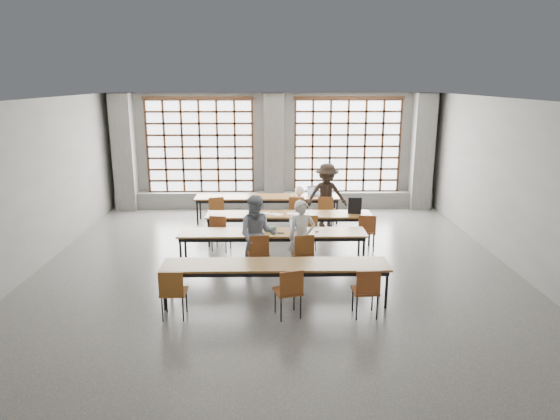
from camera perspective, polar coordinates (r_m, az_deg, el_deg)
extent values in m
plane|color=#4D4D4B|center=(10.52, -0.54, -6.93)|extent=(11.00, 11.00, 0.00)
plane|color=silver|center=(9.79, -0.59, 12.48)|extent=(11.00, 11.00, 0.00)
plane|color=slate|center=(15.43, -0.70, 6.75)|extent=(10.00, 0.00, 10.00)
plane|color=slate|center=(4.78, -0.09, -11.68)|extent=(10.00, 0.00, 10.00)
plane|color=slate|center=(11.16, -27.19, 2.06)|extent=(0.00, 11.00, 11.00)
plane|color=slate|center=(11.22, 25.92, 2.27)|extent=(0.00, 11.00, 11.00)
cube|color=#5A5A57|center=(15.79, -17.36, 6.27)|extent=(0.60, 0.55, 3.50)
cube|color=#5A5A57|center=(15.16, -0.70, 6.60)|extent=(0.60, 0.55, 3.50)
cube|color=#5A5A57|center=(15.83, 15.92, 6.39)|extent=(0.60, 0.55, 3.50)
cube|color=white|center=(15.55, -9.09, 7.19)|extent=(3.20, 0.02, 2.80)
cube|color=black|center=(15.47, -9.13, 7.15)|extent=(3.20, 0.05, 2.80)
cube|color=black|center=(15.72, -8.92, 1.90)|extent=(3.32, 0.07, 0.10)
cube|color=black|center=(15.35, -9.36, 12.52)|extent=(3.32, 0.07, 0.10)
cube|color=white|center=(15.57, 7.67, 7.25)|extent=(3.20, 0.02, 2.80)
cube|color=black|center=(15.49, 7.72, 7.21)|extent=(3.20, 0.05, 2.80)
cube|color=black|center=(15.74, 7.54, 1.97)|extent=(3.32, 0.07, 0.10)
cube|color=black|center=(15.37, 7.90, 12.57)|extent=(3.32, 0.07, 0.10)
cube|color=#5A5A57|center=(15.51, -0.68, 1.15)|extent=(9.80, 0.35, 0.50)
cube|color=brown|center=(13.89, -1.46, 1.50)|extent=(4.00, 0.70, 0.04)
cube|color=black|center=(13.91, -1.46, 1.26)|extent=(3.90, 0.64, 0.08)
cylinder|color=black|center=(13.85, -9.43, -0.30)|extent=(0.05, 0.05, 0.69)
cylinder|color=black|center=(14.41, -9.10, 0.30)|extent=(0.05, 0.05, 0.69)
cylinder|color=black|center=(13.82, 6.53, -0.23)|extent=(0.05, 0.05, 0.69)
cylinder|color=black|center=(14.37, 6.23, 0.36)|extent=(0.05, 0.05, 0.69)
cube|color=brown|center=(12.09, 1.03, -0.51)|extent=(4.00, 0.70, 0.04)
cube|color=black|center=(12.10, 1.03, -0.79)|extent=(3.90, 0.64, 0.08)
cylinder|color=black|center=(12.00, -8.14, -2.59)|extent=(0.05, 0.05, 0.69)
cylinder|color=black|center=(12.55, -7.82, -1.81)|extent=(0.05, 0.05, 0.69)
cylinder|color=black|center=(12.13, 10.18, -2.49)|extent=(0.05, 0.05, 0.69)
cylinder|color=black|center=(12.67, 9.69, -1.72)|extent=(0.05, 0.05, 0.69)
cube|color=brown|center=(10.66, -0.89, -2.61)|extent=(4.00, 0.70, 0.04)
cube|color=black|center=(10.67, -0.89, -2.92)|extent=(3.90, 0.64, 0.08)
cylinder|color=black|center=(10.67, -11.28, -4.94)|extent=(0.05, 0.05, 0.69)
cylinder|color=black|center=(11.21, -10.77, -3.95)|extent=(0.05, 0.05, 0.69)
cylinder|color=black|center=(10.67, 9.53, -4.86)|extent=(0.05, 0.05, 0.69)
cylinder|color=black|center=(11.21, 9.00, -3.87)|extent=(0.05, 0.05, 0.69)
cube|color=brown|center=(8.85, -0.51, -6.28)|extent=(4.00, 0.70, 0.04)
cube|color=black|center=(8.87, -0.51, -6.65)|extent=(3.90, 0.64, 0.08)
cylinder|color=black|center=(8.91, -13.09, -9.05)|extent=(0.05, 0.05, 0.69)
cylinder|color=black|center=(9.44, -12.37, -7.65)|extent=(0.05, 0.05, 0.69)
cylinder|color=black|center=(8.94, 12.06, -8.93)|extent=(0.05, 0.05, 0.69)
cylinder|color=black|center=(9.46, 11.29, -7.53)|extent=(0.05, 0.05, 0.69)
cube|color=brown|center=(13.51, -7.42, -0.14)|extent=(0.53, 0.53, 0.04)
cube|color=brown|center=(13.26, -7.28, 0.61)|extent=(0.39, 0.15, 0.40)
cylinder|color=black|center=(13.57, -7.39, -1.06)|extent=(0.02, 0.02, 0.45)
cube|color=brown|center=(13.44, 1.94, -0.10)|extent=(0.46, 0.46, 0.04)
cube|color=brown|center=(13.19, 1.89, 0.64)|extent=(0.40, 0.07, 0.40)
cylinder|color=black|center=(13.50, 1.93, -1.03)|extent=(0.02, 0.02, 0.45)
cube|color=brown|center=(13.50, 5.33, -0.09)|extent=(0.51, 0.51, 0.04)
cube|color=brown|center=(13.25, 5.25, 0.66)|extent=(0.40, 0.12, 0.40)
cylinder|color=black|center=(13.56, 5.31, -1.01)|extent=(0.02, 0.02, 0.45)
cube|color=brown|center=(11.68, -6.76, -2.48)|extent=(0.51, 0.51, 0.04)
cube|color=brown|center=(11.44, -7.12, -1.67)|extent=(0.40, 0.12, 0.40)
cylinder|color=black|center=(11.75, -6.73, -3.53)|extent=(0.02, 0.02, 0.45)
cube|color=brown|center=(11.65, 3.08, -2.45)|extent=(0.49, 0.49, 0.04)
cube|color=brown|center=(11.40, 3.36, -1.63)|extent=(0.40, 0.11, 0.40)
cylinder|color=black|center=(11.72, 3.07, -3.50)|extent=(0.02, 0.02, 0.45)
cube|color=brown|center=(11.83, 9.87, -2.38)|extent=(0.48, 0.48, 0.04)
cube|color=brown|center=(11.57, 9.94, -1.58)|extent=(0.40, 0.09, 0.40)
cylinder|color=black|center=(11.90, 9.82, -3.42)|extent=(0.02, 0.02, 0.45)
cube|color=brown|center=(10.22, -2.56, -4.92)|extent=(0.49, 0.49, 0.04)
cube|color=brown|center=(9.96, -2.39, -4.05)|extent=(0.40, 0.10, 0.40)
cylinder|color=black|center=(10.30, -2.55, -6.10)|extent=(0.02, 0.02, 0.45)
cube|color=brown|center=(10.23, 2.50, -4.89)|extent=(0.50, 0.50, 0.04)
cube|color=brown|center=(9.98, 2.82, -4.02)|extent=(0.40, 0.11, 0.40)
cylinder|color=black|center=(10.31, 2.48, -6.07)|extent=(0.02, 0.02, 0.45)
cube|color=brown|center=(8.60, -12.03, -9.14)|extent=(0.42, 0.42, 0.04)
cube|color=brown|center=(8.33, -12.38, -8.25)|extent=(0.40, 0.03, 0.40)
cylinder|color=black|center=(8.69, -11.95, -10.50)|extent=(0.02, 0.02, 0.45)
cube|color=brown|center=(8.44, 0.90, -9.26)|extent=(0.52, 0.52, 0.04)
cube|color=brown|center=(8.18, 1.34, -8.33)|extent=(0.39, 0.14, 0.40)
cylinder|color=black|center=(8.54, 0.89, -10.64)|extent=(0.02, 0.02, 0.45)
cube|color=brown|center=(8.58, 9.72, -9.07)|extent=(0.44, 0.44, 0.04)
cube|color=brown|center=(8.31, 10.09, -8.17)|extent=(0.40, 0.04, 0.40)
cylinder|color=black|center=(8.67, 9.65, -10.43)|extent=(0.02, 0.02, 0.45)
imported|color=silver|center=(10.18, 2.50, -3.12)|extent=(0.61, 0.45, 1.53)
imported|color=#172646|center=(10.15, -2.58, -2.86)|extent=(0.81, 0.64, 1.64)
imported|color=black|center=(13.45, 5.35, 1.67)|extent=(1.22, 0.84, 1.73)
cube|color=#B3B3B8|center=(10.71, 2.06, -2.36)|extent=(0.36, 0.26, 0.02)
cube|color=black|center=(10.70, 2.06, -2.31)|extent=(0.30, 0.18, 0.00)
cube|color=#B3B3B8|center=(10.81, 2.03, -1.53)|extent=(0.36, 0.07, 0.26)
cube|color=#82B1E1|center=(10.80, 2.03, -1.68)|extent=(0.31, 0.05, 0.21)
cube|color=#AFAFB4|center=(13.99, 4.08, 1.68)|extent=(0.43, 0.38, 0.02)
cube|color=black|center=(13.98, 4.10, 1.72)|extent=(0.35, 0.28, 0.00)
cube|color=#AFAFB4|center=(14.08, 3.83, 2.27)|extent=(0.36, 0.20, 0.26)
cube|color=#93BFFF|center=(14.08, 3.85, 2.16)|extent=(0.30, 0.16, 0.21)
ellipsoid|color=white|center=(10.67, 4.23, -2.41)|extent=(0.11, 0.08, 0.04)
cube|color=green|center=(10.71, -1.16, -2.15)|extent=(0.26, 0.15, 0.09)
cube|color=black|center=(10.55, 0.09, -2.62)|extent=(0.13, 0.06, 0.01)
cube|color=white|center=(12.12, -1.81, -0.37)|extent=(0.32, 0.25, 0.00)
cube|color=white|center=(12.03, -0.39, -0.48)|extent=(0.36, 0.34, 0.00)
cube|color=white|center=(12.08, 1.50, -0.41)|extent=(0.33, 0.27, 0.00)
cube|color=black|center=(12.24, 8.53, 0.58)|extent=(0.34, 0.23, 0.40)
ellipsoid|color=white|center=(13.93, 2.24, 2.21)|extent=(0.29, 0.24, 0.29)
cube|color=red|center=(8.58, -12.05, -8.84)|extent=(0.21, 0.10, 0.06)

